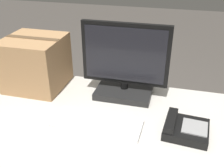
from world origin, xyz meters
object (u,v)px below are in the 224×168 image
at_px(desk_phone, 184,128).
at_px(cardboard_box, 36,63).
at_px(monitor, 125,68).
at_px(keyboard, 97,123).

bearing_deg(desk_phone, cardboard_box, 169.24).
distance_m(monitor, cardboard_box, 0.55).
distance_m(monitor, desk_phone, 0.48).
bearing_deg(keyboard, monitor, 80.42).
bearing_deg(cardboard_box, desk_phone, -15.89).
xyz_separation_m(monitor, desk_phone, (0.36, -0.29, -0.15)).
xyz_separation_m(monitor, keyboard, (-0.07, -0.34, -0.16)).
xyz_separation_m(keyboard, desk_phone, (0.42, 0.05, 0.01)).
bearing_deg(cardboard_box, monitor, 3.23).
relative_size(desk_phone, cardboard_box, 0.66).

